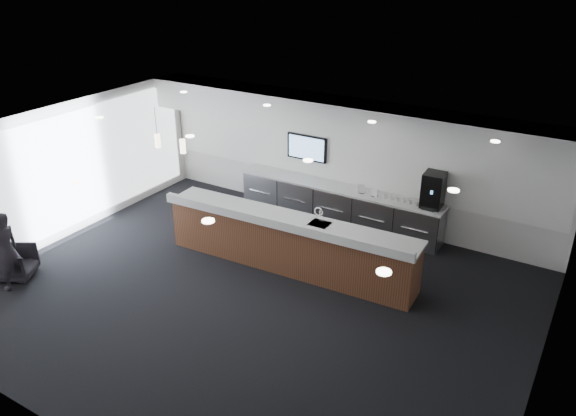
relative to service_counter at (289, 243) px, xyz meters
The scene contains 25 objects.
ground 1.42m from the service_counter, 92.56° to the right, with size 10.00×10.00×0.00m, color black.
ceiling 2.75m from the service_counter, 92.56° to the right, with size 10.00×8.00×0.02m, color black.
back_wall 2.85m from the service_counter, 91.24° to the left, with size 10.00×0.02×3.00m, color white.
left_wall 5.30m from the service_counter, 165.57° to the right, with size 0.02×8.00×3.00m, color white.
right_wall 5.19m from the service_counter, 14.76° to the right, with size 0.02×8.00×3.00m, color white.
soffit_bulkhead 3.06m from the service_counter, 91.48° to the left, with size 10.00×0.90×0.70m, color white.
alcove_panel 2.86m from the service_counter, 91.25° to the left, with size 9.80×0.06×1.40m, color white.
window_blinds_wall 5.27m from the service_counter, 165.46° to the right, with size 0.04×7.36×2.55m, color silver.
back_credenza 2.34m from the service_counter, 91.43° to the left, with size 5.06×0.66×0.95m.
wall_tv 3.01m from the service_counter, 112.12° to the left, with size 1.05×0.08×0.62m.
pendant_left 3.02m from the service_counter, 168.46° to the right, with size 0.12×0.12×0.30m, color #FFF1C6.
pendant_right 3.61m from the service_counter, behind, with size 0.12×0.12×0.30m, color #FFF1C6.
ceiling_can_lights 2.73m from the service_counter, 92.56° to the right, with size 7.00×5.00×0.02m, color white, non-canonical shape.
service_counter is the anchor object (origin of this frame).
coffee_machine 3.31m from the service_counter, 48.32° to the left, with size 0.46×0.58×0.76m.
info_sign_left 2.38m from the service_counter, 76.14° to the left, with size 0.16×0.02×0.22m, color silver.
info_sign_right 2.45m from the service_counter, 68.34° to the left, with size 0.16×0.02×0.21m, color silver.
armchair 5.45m from the service_counter, 145.01° to the right, with size 0.67×0.69×0.63m, color black.
lounge_guest 5.40m from the service_counter, 141.02° to the right, with size 0.58×0.38×1.58m, color black.
cup_0 2.96m from the service_counter, 51.00° to the left, with size 0.10×0.10×0.09m, color white.
cup_1 2.87m from the service_counter, 53.19° to the left, with size 0.10×0.10×0.09m, color white.
cup_2 2.79m from the service_counter, 55.52° to the left, with size 0.10×0.10×0.09m, color white.
cup_3 2.72m from the service_counter, 57.99° to the left, with size 0.10×0.10×0.09m, color white.
cup_4 2.64m from the service_counter, 60.60° to the left, with size 0.10×0.10×0.09m, color white.
cup_5 2.58m from the service_counter, 63.34° to the left, with size 0.10×0.10×0.09m, color white.
Camera 1 is at (5.22, -7.26, 6.01)m, focal length 35.00 mm.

